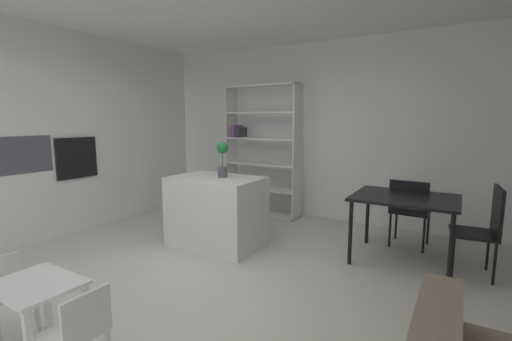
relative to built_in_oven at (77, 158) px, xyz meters
The scene contains 14 objects.
ground_plane 2.72m from the built_in_oven, ahead, with size 8.73×8.73×0.00m, color beige.
back_partition 3.57m from the built_in_oven, 45.66° to the left, with size 6.36×0.06×2.84m, color white.
tall_cabinet_run_left 0.55m from the built_in_oven, 139.81° to the right, with size 0.61×5.13×2.84m, color white.
cabinet_niche_splashback 0.94m from the built_in_oven, 91.01° to the right, with size 0.01×1.20×0.47m.
built_in_oven is the anchor object (origin of this frame).
kitchen_island 2.20m from the built_in_oven, 15.86° to the left, with size 1.15×0.74×0.89m, color white.
potted_plant_on_island 2.20m from the built_in_oven, 16.05° to the left, with size 0.15×0.15×0.45m.
open_bookshelf 2.81m from the built_in_oven, 51.01° to the left, with size 1.30×0.35×2.18m.
child_table 2.94m from the built_in_oven, 37.53° to the right, with size 0.59×0.46×0.51m.
child_chair_left 2.61m from the built_in_oven, 44.07° to the right, with size 0.32×0.32×0.58m.
child_chair_right 3.34m from the built_in_oven, 32.36° to the right, with size 0.32×0.32×0.59m.
dining_table 4.38m from the built_in_oven, 16.72° to the left, with size 1.10×0.91×0.76m.
dining_chair_window_side 5.13m from the built_in_oven, 14.34° to the left, with size 0.46×0.48×0.95m.
dining_chair_far 4.55m from the built_in_oven, 22.61° to the left, with size 0.47×0.45×0.88m.
Camera 1 is at (2.21, -2.59, 1.60)m, focal length 24.25 mm.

